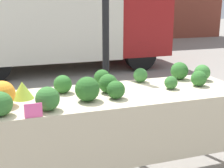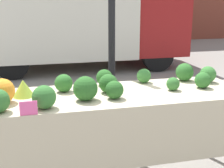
{
  "view_description": "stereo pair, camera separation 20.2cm",
  "coord_description": "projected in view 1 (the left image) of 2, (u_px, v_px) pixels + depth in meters",
  "views": [
    {
      "loc": [
        -0.77,
        -2.3,
        1.57
      ],
      "look_at": [
        0.0,
        0.0,
        0.91
      ],
      "focal_mm": 50.0,
      "sensor_mm": 36.0,
      "label": 1
    },
    {
      "loc": [
        -0.57,
        -2.35,
        1.57
      ],
      "look_at": [
        0.0,
        0.0,
        0.91
      ],
      "focal_mm": 50.0,
      "sensor_mm": 36.0,
      "label": 2
    }
  ],
  "objects": [
    {
      "name": "broccoli_head_4",
      "position": [
        87.0,
        89.0,
        2.32
      ],
      "size": [
        0.19,
        0.19,
        0.19
      ],
      "color": "#285B23",
      "rests_on": "market_table"
    },
    {
      "name": "broccoli_head_9",
      "position": [
        202.0,
        73.0,
        2.92
      ],
      "size": [
        0.15,
        0.15,
        0.15
      ],
      "color": "#387533",
      "rests_on": "market_table"
    },
    {
      "name": "broccoli_head_6",
      "position": [
        108.0,
        84.0,
        2.53
      ],
      "size": [
        0.16,
        0.16,
        0.16
      ],
      "color": "#285B23",
      "rests_on": "market_table"
    },
    {
      "name": "parked_truck",
      "position": [
        55.0,
        5.0,
        7.08
      ],
      "size": [
        4.64,
        2.28,
        2.75
      ],
      "color": "silver",
      "rests_on": "ground_plane"
    },
    {
      "name": "tent_pole",
      "position": [
        106.0,
        44.0,
        3.16
      ],
      "size": [
        0.07,
        0.07,
        2.26
      ],
      "color": "black",
      "rests_on": "ground_plane"
    },
    {
      "name": "romanesco_head",
      "position": [
        22.0,
        90.0,
        2.38
      ],
      "size": [
        0.17,
        0.17,
        0.14
      ],
      "color": "#93B238",
      "rests_on": "market_table"
    },
    {
      "name": "broccoli_head_1",
      "position": [
        179.0,
        71.0,
        2.96
      ],
      "size": [
        0.17,
        0.17,
        0.17
      ],
      "color": "#2D6628",
      "rests_on": "market_table"
    },
    {
      "name": "broccoli_head_7",
      "position": [
        63.0,
        84.0,
        2.53
      ],
      "size": [
        0.15,
        0.15,
        0.15
      ],
      "color": "#2D6628",
      "rests_on": "market_table"
    },
    {
      "name": "price_sign",
      "position": [
        33.0,
        111.0,
        2.01
      ],
      "size": [
        0.12,
        0.01,
        0.1
      ],
      "color": "#F45B9E",
      "rests_on": "market_table"
    },
    {
      "name": "broccoli_head_10",
      "position": [
        171.0,
        83.0,
        2.65
      ],
      "size": [
        0.11,
        0.11,
        0.11
      ],
      "color": "#336B2D",
      "rests_on": "market_table"
    },
    {
      "name": "broccoli_head_11",
      "position": [
        48.0,
        99.0,
        2.13
      ],
      "size": [
        0.17,
        0.17,
        0.17
      ],
      "color": "#336B2D",
      "rests_on": "market_table"
    },
    {
      "name": "broccoli_head_8",
      "position": [
        0.0,
        104.0,
        2.03
      ],
      "size": [
        0.16,
        0.16,
        0.16
      ],
      "color": "#336B2D",
      "rests_on": "market_table"
    },
    {
      "name": "orange_cauliflower",
      "position": [
        2.0,
        94.0,
        2.21
      ],
      "size": [
        0.18,
        0.18,
        0.18
      ],
      "color": "orange",
      "rests_on": "market_table"
    },
    {
      "name": "market_table",
      "position": [
        114.0,
        108.0,
        2.5
      ],
      "size": [
        2.23,
        0.71,
        0.83
      ],
      "color": "beige",
      "rests_on": "ground_plane"
    },
    {
      "name": "broccoli_head_0",
      "position": [
        140.0,
        75.0,
        2.87
      ],
      "size": [
        0.13,
        0.13,
        0.13
      ],
      "color": "#387533",
      "rests_on": "market_table"
    },
    {
      "name": "broccoli_head_3",
      "position": [
        116.0,
        90.0,
        2.38
      ],
      "size": [
        0.14,
        0.14,
        0.14
      ],
      "color": "#285B23",
      "rests_on": "market_table"
    },
    {
      "name": "broccoli_head_2",
      "position": [
        199.0,
        78.0,
        2.74
      ],
      "size": [
        0.14,
        0.14,
        0.14
      ],
      "color": "#2D6628",
      "rests_on": "market_table"
    },
    {
      "name": "broccoli_head_5",
      "position": [
        102.0,
        78.0,
        2.74
      ],
      "size": [
        0.15,
        0.15,
        0.15
      ],
      "color": "#285B23",
      "rests_on": "market_table"
    }
  ]
}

